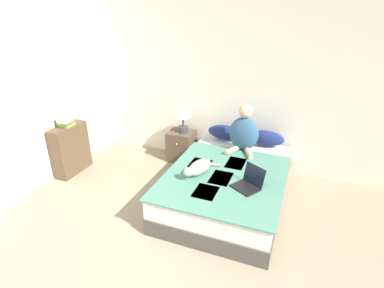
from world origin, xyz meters
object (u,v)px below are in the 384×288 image
cat_tabby (198,168)px  bed (228,184)px  pillow_far (266,138)px  person_sitting (244,132)px  book_stack_top (66,121)px  laptop_open (248,183)px  bookshelf (71,149)px  table_lamp (183,114)px  pillow_near (225,132)px  nightstand (181,146)px

cat_tabby → bed: bearing=149.6°
pillow_far → person_sitting: (-0.28, -0.28, 0.17)m
person_sitting → book_stack_top: person_sitting is taller
laptop_open → bookshelf: bearing=-152.2°
book_stack_top → cat_tabby: bearing=-3.4°
pillow_far → cat_tabby: size_ratio=0.98×
bed → bookshelf: (-2.44, -0.14, 0.15)m
person_sitting → table_lamp: person_sitting is taller
book_stack_top → pillow_near: bearing=26.4°
person_sitting → table_lamp: 1.06m
pillow_far → cat_tabby: 1.33m
bookshelf → book_stack_top: book_stack_top is taller
laptop_open → pillow_near: bearing=148.7°
cat_tabby → table_lamp: table_lamp is taller
bed → pillow_near: bearing=109.0°
pillow_far → cat_tabby: bearing=-118.0°
person_sitting → nightstand: 1.20m
pillow_far → person_sitting: person_sitting is taller
nightstand → bookshelf: bookshelf is taller
pillow_near → person_sitting: person_sitting is taller
table_lamp → book_stack_top: bearing=-145.1°
cat_tabby → pillow_near: bearing=-161.5°
table_lamp → pillow_far: bearing=2.2°
nightstand → book_stack_top: book_stack_top is taller
pillow_far → laptop_open: bearing=-89.7°
nightstand → bookshelf: 1.73m
pillow_near → laptop_open: (0.63, -1.24, -0.06)m
pillow_near → pillow_far: bearing=0.0°
pillow_near → book_stack_top: (-2.12, -1.05, 0.26)m
pillow_near → cat_tabby: (-0.00, -1.18, -0.02)m
bed → book_stack_top: book_stack_top is taller
pillow_far → cat_tabby: pillow_far is taller
person_sitting → book_stack_top: bearing=-162.6°
bed → nightstand: (-1.03, 0.85, 0.02)m
pillow_far → book_stack_top: 2.95m
laptop_open → nightstand: laptop_open is taller
laptop_open → nightstand: size_ratio=0.78×
bed → table_lamp: table_lamp is taller
pillow_far → nightstand: (-1.35, -0.06, -0.33)m
bed → table_lamp: (-1.00, 0.85, 0.57)m
pillow_near → cat_tabby: size_ratio=0.98×
pillow_far → pillow_near: bearing=180.0°
bed → book_stack_top: (-2.43, -0.15, 0.61)m
pillow_near → book_stack_top: bearing=-153.6°
nightstand → book_stack_top: size_ratio=2.21×
pillow_near → table_lamp: (-0.69, -0.05, 0.22)m
pillow_far → laptop_open: (0.01, -1.24, -0.06)m
laptop_open → pillow_far: bearing=122.1°
bed → cat_tabby: size_ratio=3.74×
nightstand → bookshelf: bearing=-144.8°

